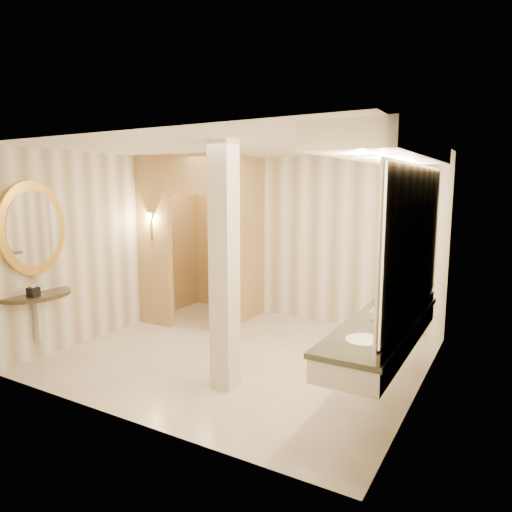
% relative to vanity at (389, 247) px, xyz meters
% --- Properties ---
extents(floor, '(4.50, 4.50, 0.00)m').
position_rel_vanity_xyz_m(floor, '(-1.98, 0.40, -1.63)').
color(floor, silver).
rests_on(floor, ground).
extents(ceiling, '(4.50, 4.50, 0.00)m').
position_rel_vanity_xyz_m(ceiling, '(-1.98, 0.40, 1.07)').
color(ceiling, white).
rests_on(ceiling, wall_back).
extents(wall_back, '(4.50, 0.02, 2.70)m').
position_rel_vanity_xyz_m(wall_back, '(-1.98, 2.40, -0.28)').
color(wall_back, white).
rests_on(wall_back, floor).
extents(wall_front, '(4.50, 0.02, 2.70)m').
position_rel_vanity_xyz_m(wall_front, '(-1.98, -1.60, -0.28)').
color(wall_front, white).
rests_on(wall_front, floor).
extents(wall_left, '(0.02, 4.00, 2.70)m').
position_rel_vanity_xyz_m(wall_left, '(-4.23, 0.40, -0.28)').
color(wall_left, white).
rests_on(wall_left, floor).
extents(wall_right, '(0.02, 4.00, 2.70)m').
position_rel_vanity_xyz_m(wall_right, '(0.27, 0.40, -0.28)').
color(wall_right, white).
rests_on(wall_right, floor).
extents(toilet_closet, '(1.50, 1.55, 2.70)m').
position_rel_vanity_xyz_m(toilet_closet, '(-3.10, 1.37, -0.24)').
color(toilet_closet, tan).
rests_on(toilet_closet, floor).
extents(wall_sconce, '(0.14, 0.14, 0.42)m').
position_rel_vanity_xyz_m(wall_sconce, '(-3.90, 0.83, 0.10)').
color(wall_sconce, '#BB823C').
rests_on(wall_sconce, toilet_closet).
extents(vanity, '(0.75, 2.67, 2.09)m').
position_rel_vanity_xyz_m(vanity, '(0.00, 0.00, 0.00)').
color(vanity, beige).
rests_on(vanity, floor).
extents(console_shelf, '(0.91, 0.91, 1.91)m').
position_rel_vanity_xyz_m(console_shelf, '(-4.19, -1.00, -0.29)').
color(console_shelf, black).
rests_on(console_shelf, floor).
extents(pillar, '(0.25, 0.25, 2.70)m').
position_rel_vanity_xyz_m(pillar, '(-1.63, -0.50, -0.28)').
color(pillar, beige).
rests_on(pillar, floor).
extents(tissue_box, '(0.13, 0.13, 0.12)m').
position_rel_vanity_xyz_m(tissue_box, '(-4.03, -1.15, -0.70)').
color(tissue_box, black).
rests_on(tissue_box, console_shelf).
extents(toilet, '(0.59, 0.77, 0.69)m').
position_rel_vanity_xyz_m(toilet, '(-3.08, 2.15, -1.28)').
color(toilet, white).
rests_on(toilet, floor).
extents(soap_bottle_a, '(0.07, 0.07, 0.13)m').
position_rel_vanity_xyz_m(soap_bottle_a, '(-0.13, -0.01, -0.69)').
color(soap_bottle_a, beige).
rests_on(soap_bottle_a, vanity).
extents(soap_bottle_b, '(0.10, 0.10, 0.12)m').
position_rel_vanity_xyz_m(soap_bottle_b, '(-0.12, 0.05, -0.70)').
color(soap_bottle_b, silver).
rests_on(soap_bottle_b, vanity).
extents(soap_bottle_c, '(0.10, 0.10, 0.20)m').
position_rel_vanity_xyz_m(soap_bottle_c, '(-0.06, 0.34, -0.65)').
color(soap_bottle_c, '#C6B28C').
rests_on(soap_bottle_c, vanity).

